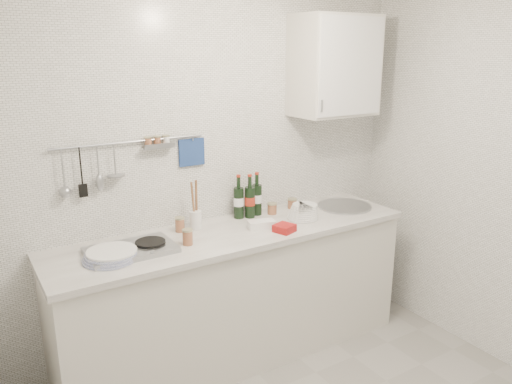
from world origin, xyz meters
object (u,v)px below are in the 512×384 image
wall_cabinet (335,66)px  wine_bottles (249,196)px  utensil_crock (196,217)px  plate_stack_hob (111,255)px  plate_stack_sink (304,212)px

wall_cabinet → wine_bottles: bearing=173.9°
wine_bottles → utensil_crock: 0.43m
wall_cabinet → wine_bottles: 1.11m
wall_cabinet → utensil_crock: bearing=177.6°
plate_stack_hob → wine_bottles: (1.05, 0.23, 0.13)m
plate_stack_sink → utensil_crock: bearing=164.7°
plate_stack_hob → wall_cabinet: bearing=5.3°
wall_cabinet → plate_stack_sink: 1.06m
plate_stack_hob → wine_bottles: wine_bottles is taller
plate_stack_sink → utensil_crock: (-0.74, 0.20, 0.03)m
wall_cabinet → wine_bottles: (-0.68, 0.07, -0.87)m
plate_stack_sink → wall_cabinet: bearing=23.2°
wine_bottles → plate_stack_sink: bearing=-36.0°
plate_stack_hob → wine_bottles: size_ratio=1.00×
plate_stack_sink → wine_bottles: bearing=144.0°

